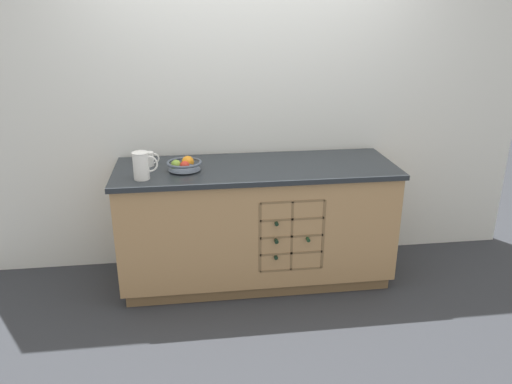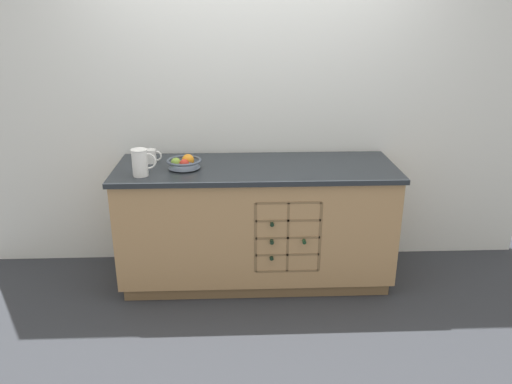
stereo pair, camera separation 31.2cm
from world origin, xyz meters
name	(u,v)px [view 2 (the right image)]	position (x,y,z in m)	size (l,w,h in m)	color
ground_plane	(256,277)	(0.00, 0.00, 0.00)	(14.00, 14.00, 0.00)	#2D3035
back_wall	(254,103)	(0.00, 0.40, 1.27)	(4.40, 0.06, 2.55)	silver
kitchen_island	(256,223)	(0.00, 0.00, 0.46)	(2.00, 0.72, 0.90)	brown
fruit_bowl	(184,163)	(-0.51, -0.04, 0.94)	(0.24, 0.24, 0.09)	#4C5666
white_pitcher	(140,162)	(-0.78, -0.18, 1.00)	(0.16, 0.11, 0.18)	white
ceramic_mug	(151,156)	(-0.76, 0.11, 0.95)	(0.12, 0.08, 0.10)	white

